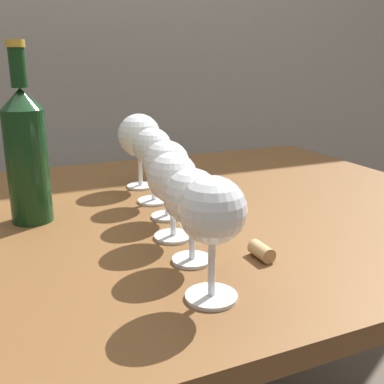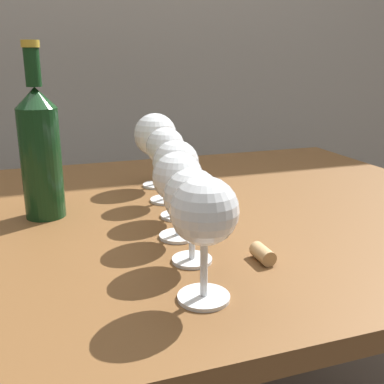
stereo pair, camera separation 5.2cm
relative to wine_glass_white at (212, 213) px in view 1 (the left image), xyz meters
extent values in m
cube|color=brown|center=(-0.05, 0.32, -0.12)|extent=(1.44, 0.89, 0.03)
cylinder|color=brown|center=(0.61, 0.71, -0.48)|extent=(0.06, 0.06, 0.69)
cylinder|color=white|center=(0.00, 0.00, -0.11)|extent=(0.06, 0.06, 0.00)
cylinder|color=white|center=(0.00, 0.00, -0.06)|extent=(0.01, 0.01, 0.08)
sphere|color=white|center=(0.00, 0.00, 0.00)|extent=(0.08, 0.08, 0.08)
ellipsoid|color=beige|center=(0.00, 0.00, 0.00)|extent=(0.07, 0.07, 0.04)
cylinder|color=white|center=(0.02, 0.10, -0.11)|extent=(0.06, 0.06, 0.00)
cylinder|color=white|center=(0.02, 0.10, -0.07)|extent=(0.01, 0.01, 0.06)
sphere|color=white|center=(0.02, 0.10, -0.01)|extent=(0.08, 0.08, 0.08)
ellipsoid|color=gold|center=(0.02, 0.10, -0.02)|extent=(0.07, 0.07, 0.03)
cylinder|color=white|center=(0.03, 0.20, -0.11)|extent=(0.06, 0.06, 0.00)
cylinder|color=white|center=(0.03, 0.20, -0.07)|extent=(0.01, 0.01, 0.07)
sphere|color=white|center=(0.03, 0.20, -0.01)|extent=(0.08, 0.08, 0.08)
ellipsoid|color=maroon|center=(0.03, 0.20, -0.01)|extent=(0.07, 0.07, 0.04)
cylinder|color=white|center=(0.05, 0.29, -0.11)|extent=(0.06, 0.06, 0.00)
cylinder|color=white|center=(0.05, 0.29, -0.07)|extent=(0.01, 0.01, 0.07)
sphere|color=white|center=(0.05, 0.29, -0.01)|extent=(0.08, 0.08, 0.08)
ellipsoid|color=#380711|center=(0.05, 0.29, -0.02)|extent=(0.07, 0.07, 0.02)
cylinder|color=white|center=(0.06, 0.38, -0.11)|extent=(0.06, 0.06, 0.00)
cylinder|color=white|center=(0.06, 0.38, -0.06)|extent=(0.01, 0.01, 0.08)
sphere|color=white|center=(0.06, 0.38, 0.00)|extent=(0.07, 0.07, 0.07)
cylinder|color=white|center=(0.07, 0.50, -0.11)|extent=(0.06, 0.06, 0.00)
cylinder|color=white|center=(0.07, 0.50, -0.06)|extent=(0.01, 0.01, 0.08)
sphere|color=white|center=(0.07, 0.50, 0.01)|extent=(0.09, 0.09, 0.09)
ellipsoid|color=#EACC66|center=(0.07, 0.50, 0.01)|extent=(0.08, 0.08, 0.04)
cylinder|color=#143819|center=(-0.17, 0.37, -0.01)|extent=(0.07, 0.07, 0.19)
cone|color=#143819|center=(-0.17, 0.37, 0.10)|extent=(0.07, 0.07, 0.03)
cylinder|color=#143819|center=(-0.17, 0.37, 0.15)|extent=(0.03, 0.03, 0.06)
cylinder|color=gold|center=(-0.17, 0.37, 0.19)|extent=(0.03, 0.03, 0.01)
cylinder|color=tan|center=(0.12, 0.07, -0.10)|extent=(0.02, 0.04, 0.02)
camera|label=1|loc=(-0.22, -0.44, 0.17)|focal=43.22mm
camera|label=2|loc=(-0.17, -0.46, 0.17)|focal=43.22mm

